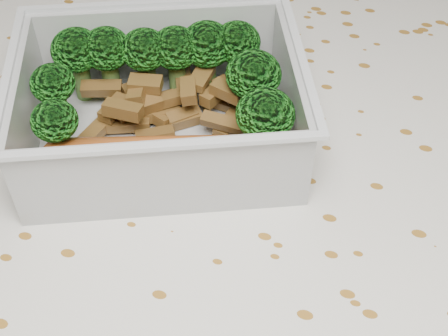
# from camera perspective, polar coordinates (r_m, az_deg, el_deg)

# --- Properties ---
(dining_table) EXTENTS (1.40, 0.90, 0.75)m
(dining_table) POSITION_cam_1_polar(r_m,az_deg,el_deg) (0.50, -0.64, -8.27)
(dining_table) COLOR brown
(dining_table) RESTS_ON ground
(tablecloth) EXTENTS (1.46, 0.96, 0.19)m
(tablecloth) POSITION_cam_1_polar(r_m,az_deg,el_deg) (0.46, -0.69, -4.74)
(tablecloth) COLOR white
(tablecloth) RESTS_ON dining_table
(lunch_container) EXTENTS (0.24, 0.22, 0.07)m
(lunch_container) POSITION_cam_1_polar(r_m,az_deg,el_deg) (0.45, -5.73, 4.80)
(lunch_container) COLOR silver
(lunch_container) RESTS_ON tablecloth
(broccoli_florets) EXTENTS (0.19, 0.15, 0.06)m
(broccoli_florets) POSITION_cam_1_polar(r_m,az_deg,el_deg) (0.46, -5.01, 9.01)
(broccoli_florets) COLOR #608C3F
(broccoli_florets) RESTS_ON lunch_container
(meat_pile) EXTENTS (0.13, 0.09, 0.03)m
(meat_pile) POSITION_cam_1_polar(r_m,az_deg,el_deg) (0.47, -5.31, 5.85)
(meat_pile) COLOR brown
(meat_pile) RESTS_ON lunch_container
(sausage) EXTENTS (0.17, 0.07, 0.03)m
(sausage) POSITION_cam_1_polar(r_m,az_deg,el_deg) (0.42, -4.96, 0.84)
(sausage) COLOR #C45C23
(sausage) RESTS_ON lunch_container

